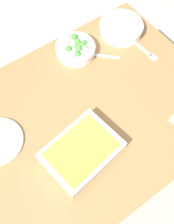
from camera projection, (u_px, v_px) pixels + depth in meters
name	position (u px, v px, depth m)	size (l,w,h in m)	color
ground_plane	(87.00, 162.00, 1.88)	(6.00, 6.00, 0.00)	#B2A899
dining_table	(87.00, 121.00, 1.30)	(1.20, 0.90, 0.74)	olive
stew_bowl	(121.00, 27.00, 1.42)	(0.23, 0.23, 0.06)	white
broccoli_bowl	(76.00, 49.00, 1.35)	(0.20, 0.20, 0.07)	white
baking_dish	(82.00, 151.00, 1.10)	(0.33, 0.26, 0.06)	silver
spoon_by_stew	(128.00, 30.00, 1.45)	(0.17, 0.09, 0.01)	silver
spoon_by_broccoli	(97.00, 55.00, 1.37)	(0.14, 0.14, 0.01)	silver
fork_on_table	(146.00, 51.00, 1.38)	(0.04, 0.18, 0.01)	silver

